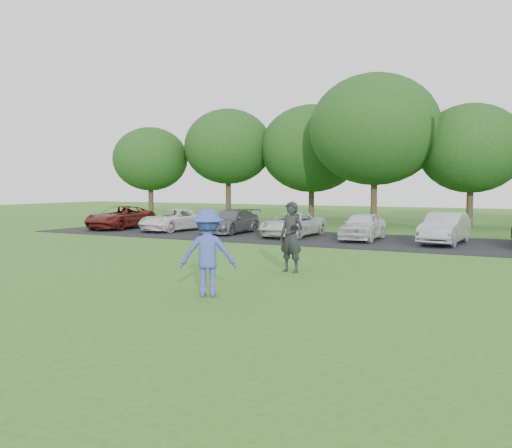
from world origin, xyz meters
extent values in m
plane|color=#29671D|center=(0.00, 0.00, 0.00)|extent=(100.00, 100.00, 0.00)
cube|color=black|center=(0.00, 13.00, 0.01)|extent=(32.00, 6.50, 0.03)
imported|color=#3B4CA8|center=(0.75, -0.11, 0.93)|extent=(1.39, 1.19, 1.87)
cylinder|color=white|center=(0.95, -0.31, 2.11)|extent=(0.27, 0.27, 0.03)
imported|color=black|center=(0.95, 3.76, 0.96)|extent=(0.77, 0.57, 1.92)
cube|color=black|center=(1.13, 3.58, 1.24)|extent=(0.15, 0.12, 0.10)
imported|color=#561712|center=(-13.28, 13.06, 0.63)|extent=(2.31, 4.44, 1.20)
imported|color=white|center=(-9.89, 13.25, 0.59)|extent=(2.34, 4.21, 1.11)
imported|color=#53565B|center=(-6.61, 13.35, 0.60)|extent=(1.68, 3.95, 1.14)
imported|color=silver|center=(-3.27, 13.18, 0.58)|extent=(1.88, 4.00, 1.11)
imported|color=silver|center=(0.02, 13.09, 0.63)|extent=(1.59, 3.58, 1.20)
imported|color=#B8BAC0|center=(3.38, 13.07, 0.65)|extent=(1.51, 3.83, 1.24)
cylinder|color=#38281C|center=(-18.00, 21.60, 1.10)|extent=(0.36, 0.36, 2.20)
ellipsoid|color=#214C19|center=(-18.00, 21.60, 4.15)|extent=(5.20, 5.20, 4.42)
cylinder|color=#38281C|center=(-12.50, 23.00, 1.35)|extent=(0.36, 0.36, 2.70)
ellipsoid|color=#214C19|center=(-12.50, 23.00, 4.93)|extent=(5.94, 5.94, 5.05)
cylinder|color=#38281C|center=(-7.00, 24.40, 1.10)|extent=(0.36, 0.36, 2.20)
ellipsoid|color=#214C19|center=(-7.00, 24.40, 4.71)|extent=(6.68, 6.68, 5.68)
cylinder|color=#38281C|center=(-2.00, 21.60, 1.35)|extent=(0.36, 0.36, 2.70)
ellipsoid|color=#214C19|center=(-2.00, 21.60, 5.48)|extent=(7.42, 7.42, 6.31)
cylinder|color=#38281C|center=(3.00, 23.00, 1.10)|extent=(0.36, 0.36, 2.20)
ellipsoid|color=#214C19|center=(3.00, 23.00, 4.36)|extent=(5.76, 5.76, 4.90)
camera|label=1|loc=(7.33, -10.29, 2.39)|focal=40.00mm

